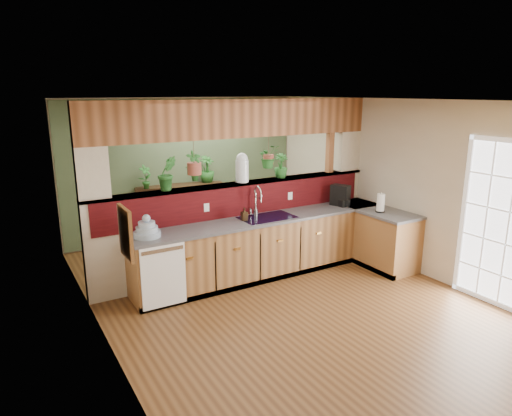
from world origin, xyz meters
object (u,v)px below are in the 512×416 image
dish_stack (147,230)px  shelving_console (181,213)px  paper_towel (381,203)px  glass_jar (242,168)px  soap_dispenser (244,214)px  faucet (257,200)px  coffee_maker (341,196)px

dish_stack → shelving_console: (1.34, 2.29, -0.49)m
paper_towel → shelving_console: size_ratio=0.19×
shelving_console → glass_jar: bearing=-66.4°
soap_dispenser → shelving_console: size_ratio=0.12×
faucet → glass_jar: (-0.12, 0.22, 0.46)m
soap_dispenser → glass_jar: bearing=65.3°
dish_stack → coffee_maker: 3.23m
dish_stack → glass_jar: bearing=13.5°
paper_towel → glass_jar: (-1.88, 1.00, 0.57)m
glass_jar → soap_dispenser: bearing=-114.7°
dish_stack → glass_jar: (1.60, 0.39, 0.62)m
paper_towel → glass_jar: glass_jar is taller
soap_dispenser → coffee_maker: coffee_maker is taller
dish_stack → soap_dispenser: dish_stack is taller
coffee_maker → paper_towel: coffee_maker is taller
coffee_maker → dish_stack: bearing=156.0°
shelving_console → dish_stack: bearing=-104.6°
faucet → shelving_console: 2.25m
soap_dispenser → paper_towel: size_ratio=0.61×
paper_towel → glass_jar: bearing=151.9°
dish_stack → coffee_maker: coffee_maker is taller
faucet → dish_stack: (-1.73, -0.17, -0.15)m
coffee_maker → paper_towel: 0.68m
glass_jar → shelving_console: bearing=97.8°
faucet → shelving_console: faucet is taller
dish_stack → soap_dispenser: size_ratio=1.84×
soap_dispenser → coffee_maker: size_ratio=0.55×
soap_dispenser → dish_stack: bearing=-178.4°
paper_towel → dish_stack: bearing=170.0°
faucet → soap_dispenser: (-0.28, -0.13, -0.15)m
dish_stack → paper_towel: (3.48, -0.62, 0.05)m
glass_jar → paper_towel: bearing=-28.1°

